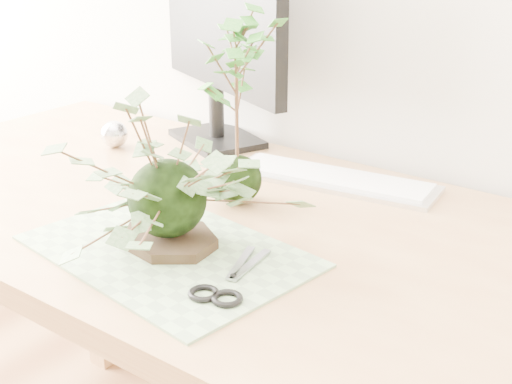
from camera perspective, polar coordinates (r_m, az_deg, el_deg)
desk at (r=1.17m, az=-0.70°, el=-6.33°), size 1.60×0.70×0.74m
cutting_mat at (r=1.04m, az=-7.08°, el=-4.70°), size 0.44×0.32×0.00m
stone_dish at (r=1.05m, az=-6.95°, el=-3.76°), size 0.18×0.18×0.01m
ivy_kokedama at (r=1.01m, az=-7.25°, el=2.33°), size 0.37×0.37×0.23m
maple_kokedama at (r=1.13m, az=-1.60°, el=10.47°), size 0.21×0.21×0.34m
keyboard at (r=1.29m, az=6.18°, el=1.06°), size 0.39×0.17×0.01m
monitor at (r=1.47m, az=-3.13°, el=13.29°), size 0.45×0.22×0.43m
foil_ball at (r=1.50m, az=-11.27°, el=4.57°), size 0.06×0.06×0.06m
scissors at (r=0.93m, az=-3.01°, el=-7.61°), size 0.08×0.17×0.01m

